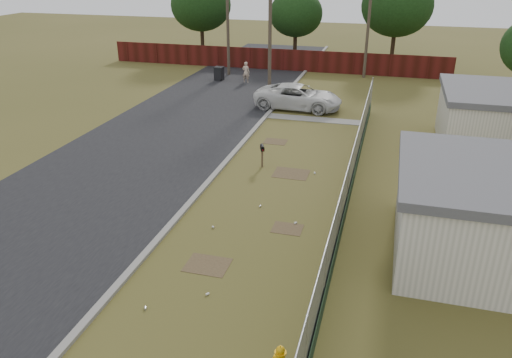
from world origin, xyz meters
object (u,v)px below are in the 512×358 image
(mailbox, at_px, (262,150))
(trash_bin, at_px, (219,73))
(pickup_truck, at_px, (298,97))
(pedestrian, at_px, (246,72))

(mailbox, bearing_deg, trash_bin, 115.71)
(mailbox, height_order, trash_bin, mailbox)
(pickup_truck, height_order, trash_bin, pickup_truck)
(pedestrian, relative_size, trash_bin, 1.52)
(mailbox, height_order, pedestrian, pedestrian)
(pickup_truck, xyz_separation_m, trash_bin, (-7.65, 6.28, -0.23))
(pickup_truck, bearing_deg, mailbox, -175.54)
(mailbox, relative_size, trash_bin, 1.02)
(pickup_truck, bearing_deg, trash_bin, 53.58)
(mailbox, relative_size, pickup_truck, 0.20)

